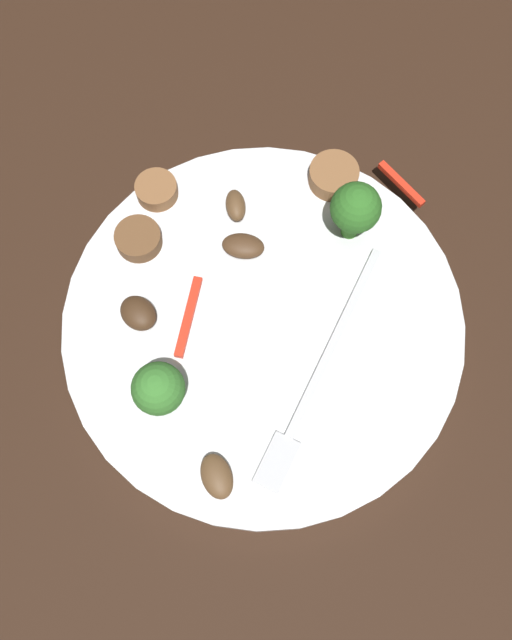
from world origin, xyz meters
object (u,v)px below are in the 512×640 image
object	(u,v)px
sausage_slice_2	(150,190)
mushroom_0	(131,313)
sausage_slice_1	(327,176)
broccoli_floret_0	(150,389)
sausage_slice_0	(131,239)
mushroom_2	(209,476)
pepper_strip_2	(394,184)
broccoli_floret_1	(348,209)
fork	(308,381)
mushroom_1	(229,205)
pepper_strip_0	(182,311)
plate	(256,324)
mushroom_3	(236,246)

from	to	relation	value
sausage_slice_2	mushroom_0	size ratio (longest dim) A/B	1.10
sausage_slice_2	sausage_slice_1	bearing A→B (deg)	96.86
broccoli_floret_0	mushroom_0	xyz separation A→B (m)	(-0.06, -0.02, -0.02)
sausage_slice_0	mushroom_2	xyz separation A→B (m)	(0.16, 0.06, -0.00)
mushroom_2	pepper_strip_2	distance (m)	0.25
broccoli_floret_0	broccoli_floret_1	xyz separation A→B (m)	(-0.12, 0.12, 0.01)
sausage_slice_0	mushroom_0	bearing A→B (deg)	5.13
mushroom_0	sausage_slice_0	bearing A→B (deg)	-174.87
fork	mushroom_0	xyz separation A→B (m)	(-0.04, -0.12, 0.00)
mushroom_1	mushroom_2	size ratio (longest dim) A/B	0.86
pepper_strip_0	broccoli_floret_1	bearing A→B (deg)	120.51
mushroom_2	sausage_slice_2	bearing A→B (deg)	-164.97
plate	sausage_slice_0	size ratio (longest dim) A/B	8.46
mushroom_1	pepper_strip_0	size ratio (longest dim) A/B	0.43
sausage_slice_2	mushroom_2	bearing A→B (deg)	15.03
plate	broccoli_floret_1	bearing A→B (deg)	139.33
mushroom_2	pepper_strip_2	size ratio (longest dim) A/B	0.66
plate	mushroom_0	xyz separation A→B (m)	(-0.00, -0.08, 0.01)
fork	sausage_slice_0	bearing A→B (deg)	-103.67
mushroom_2	broccoli_floret_1	bearing A→B (deg)	154.01
sausage_slice_0	mushroom_2	bearing A→B (deg)	21.47
plate	sausage_slice_1	bearing A→B (deg)	156.58
mushroom_0	fork	bearing A→B (deg)	70.69
fork	broccoli_floret_0	size ratio (longest dim) A/B	3.78
broccoli_floret_0	mushroom_0	world-z (taller)	broccoli_floret_0
sausage_slice_2	pepper_strip_2	world-z (taller)	sausage_slice_2
fork	sausage_slice_2	bearing A→B (deg)	-115.59
broccoli_floret_0	mushroom_3	distance (m)	0.12
mushroom_3	pepper_strip_0	size ratio (longest dim) A/B	0.52
mushroom_0	sausage_slice_1	bearing A→B (deg)	129.84
broccoli_floret_0	mushroom_0	bearing A→B (deg)	-159.56
fork	broccoli_floret_1	world-z (taller)	broccoli_floret_1
sausage_slice_0	sausage_slice_1	distance (m)	0.15
broccoli_floret_0	broccoli_floret_1	distance (m)	0.17
sausage_slice_1	pepper_strip_2	distance (m)	0.05
mushroom_1	pepper_strip_0	bearing A→B (deg)	-19.65
pepper_strip_2	plate	bearing A→B (deg)	-42.17
broccoli_floret_1	mushroom_1	xyz separation A→B (m)	(-0.02, -0.08, -0.03)
plate	broccoli_floret_1	size ratio (longest dim) A/B	5.22
fork	sausage_slice_0	world-z (taller)	sausage_slice_0
sausage_slice_1	mushroom_3	bearing A→B (deg)	-47.80
mushroom_0	sausage_slice_2	bearing A→B (deg)	177.24
sausage_slice_0	pepper_strip_0	xyz separation A→B (m)	(0.05, 0.04, -0.00)
sausage_slice_2	mushroom_3	xyz separation A→B (m)	(0.04, 0.06, -0.00)
broccoli_floret_1	pepper_strip_0	distance (m)	0.13
broccoli_floret_0	sausage_slice_0	size ratio (longest dim) A/B	1.38
sausage_slice_1	sausage_slice_2	world-z (taller)	sausage_slice_1
fork	mushroom_1	world-z (taller)	mushroom_1
sausage_slice_0	sausage_slice_1	size ratio (longest dim) A/B	0.90
broccoli_floret_1	sausage_slice_1	distance (m)	0.05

